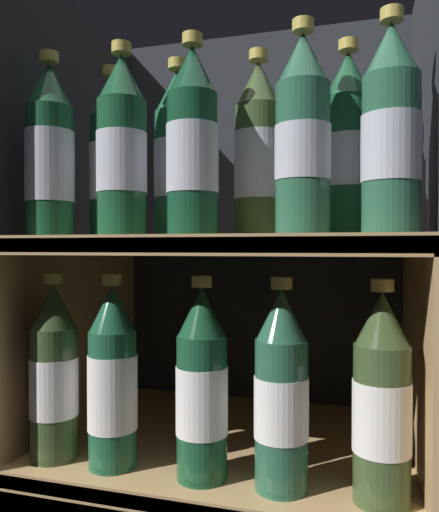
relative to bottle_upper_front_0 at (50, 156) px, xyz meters
The scene contains 19 objects.
fridge_back_wall 0.47m from the bottle_upper_front_0, 58.23° to the left, with size 0.59×0.02×0.98m, color #23262B.
fridge_side_left 0.26m from the bottle_upper_front_0, 114.38° to the left, with size 0.02×0.45×0.98m, color #23262B.
fridge_side_right 0.57m from the bottle_upper_front_0, 15.61° to the left, with size 0.02×0.45×0.98m, color #23262B.
shelf_lower 0.54m from the bottle_upper_front_0, 30.88° to the left, with size 0.55×0.41×0.28m.
shelf_upper 0.39m from the bottle_upper_front_0, 31.41° to the left, with size 0.55×0.41×0.59m.
bottle_upper_front_0 is the anchor object (origin of this frame).
bottle_upper_front_1 0.11m from the bottle_upper_front_0, ahead, with size 0.07×0.07×0.26m.
bottle_upper_front_2 0.21m from the bottle_upper_front_0, ahead, with size 0.07×0.07×0.26m.
bottle_upper_front_3 0.35m from the bottle_upper_front_0, ahead, with size 0.07×0.07×0.26m.
bottle_upper_front_4 0.45m from the bottle_upper_front_0, ahead, with size 0.07×0.07×0.26m.
bottle_upper_back_0 0.09m from the bottle_upper_front_0, 53.51° to the left, with size 0.07×0.07×0.26m.
bottle_upper_back_1 0.18m from the bottle_upper_front_0, 25.01° to the left, with size 0.07×0.07×0.26m.
bottle_upper_back_2 0.29m from the bottle_upper_front_0, 14.98° to the left, with size 0.07×0.07×0.26m.
bottle_upper_back_3 0.40m from the bottle_upper_front_0, 10.62° to the left, with size 0.07×0.07×0.26m.
bottle_lower_front_0 0.30m from the bottle_upper_front_0, ahead, with size 0.07×0.07×0.26m.
bottle_lower_front_1 0.32m from the bottle_upper_front_0, ahead, with size 0.07×0.07×0.26m.
bottle_lower_front_2 0.37m from the bottle_upper_front_0, ahead, with size 0.07×0.07×0.26m.
bottle_lower_front_3 0.44m from the bottle_upper_front_0, ahead, with size 0.07×0.07×0.26m.
bottle_lower_front_4 0.53m from the bottle_upper_front_0, ahead, with size 0.07×0.07×0.26m.
Camera 1 is at (0.20, -0.53, 0.57)m, focal length 35.00 mm.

